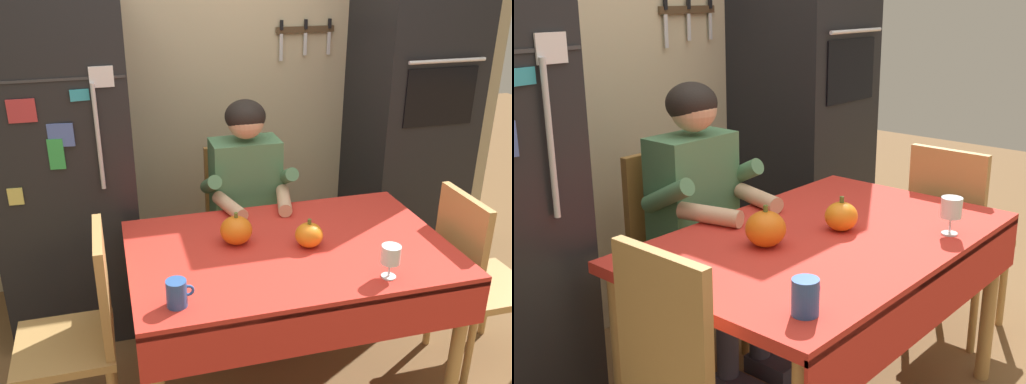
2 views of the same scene
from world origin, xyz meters
The scene contains 10 objects.
back_wall_assembly centered at (0.05, 1.35, 1.30)m, with size 3.70×0.13×2.60m.
wall_oven centered at (1.05, 1.00, 1.05)m, with size 0.60×0.64×2.10m.
dining_table centered at (0.00, 0.08, 0.66)m, with size 1.40×0.90×0.74m.
chair_behind_person centered at (-0.04, 0.87, 0.51)m, with size 0.40×0.40×0.93m.
seated_person centered at (-0.04, 0.68, 0.74)m, with size 0.47×0.55×1.25m.
chair_right_side centered at (0.90, 0.01, 0.51)m, with size 0.40×0.40×0.93m.
coffee_mug centered at (-0.54, -0.22, 0.79)m, with size 0.10×0.08×0.10m.
wine_glass centered at (0.30, -0.24, 0.84)m, with size 0.08×0.08×0.14m.
pumpkin_large centered at (-0.22, 0.20, 0.80)m, with size 0.14×0.14×0.15m.
pumpkin_medium centered at (0.08, 0.09, 0.79)m, with size 0.12×0.12×0.13m.
Camera 2 is at (-1.85, -1.19, 1.58)m, focal length 46.32 mm.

